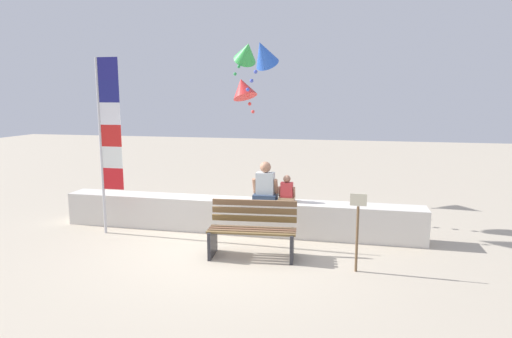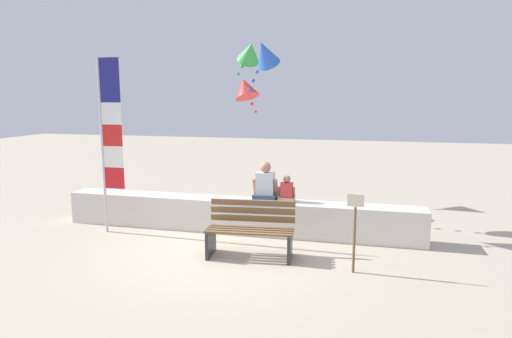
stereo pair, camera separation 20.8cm
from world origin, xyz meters
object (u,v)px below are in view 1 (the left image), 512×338
(kite_blue, at_px, (263,54))
(person_child, at_px, (287,191))
(person_adult, at_px, (265,185))
(kite_red, at_px, (243,88))
(park_bench, at_px, (252,232))
(flag_banner, at_px, (107,133))
(kite_green, at_px, (246,52))
(sign_post, at_px, (357,225))

(kite_blue, bearing_deg, person_child, -57.10)
(person_adult, xyz_separation_m, kite_red, (-0.87, 1.80, 1.85))
(park_bench, height_order, kite_red, kite_red)
(flag_banner, xyz_separation_m, kite_green, (1.79, 3.57, 1.76))
(person_child, bearing_deg, kite_blue, 122.90)
(kite_red, bearing_deg, flag_banner, -128.57)
(park_bench, xyz_separation_m, kite_blue, (-0.28, 2.27, 3.04))
(park_bench, relative_size, person_adult, 1.98)
(park_bench, relative_size, person_child, 2.95)
(kite_green, bearing_deg, flag_banner, -116.54)
(person_child, height_order, flag_banner, flag_banner)
(person_adult, distance_m, kite_red, 2.73)
(flag_banner, distance_m, kite_blue, 3.45)
(kite_green, height_order, kite_red, kite_green)
(kite_green, bearing_deg, person_child, -63.24)
(park_bench, xyz_separation_m, kite_green, (-1.09, 4.17, 3.27))
(person_adult, relative_size, person_child, 1.49)
(person_child, bearing_deg, flag_banner, -168.42)
(person_child, xyz_separation_m, sign_post, (1.28, -1.58, -0.12))
(person_adult, distance_m, kite_blue, 2.72)
(person_child, height_order, kite_green, kite_green)
(person_adult, height_order, kite_red, kite_red)
(park_bench, bearing_deg, kite_blue, 97.03)
(kite_red, xyz_separation_m, kite_blue, (0.63, -0.79, 0.67))
(person_adult, bearing_deg, person_child, 0.04)
(park_bench, bearing_deg, sign_post, -10.89)
(sign_post, bearing_deg, person_child, 129.02)
(kite_green, xyz_separation_m, kite_red, (0.18, -1.10, -0.90))
(park_bench, distance_m, person_child, 1.38)
(person_adult, xyz_separation_m, kite_blue, (-0.25, 1.02, 2.52))
(kite_blue, bearing_deg, person_adult, -76.35)
(park_bench, distance_m, flag_banner, 3.30)
(kite_red, relative_size, kite_blue, 0.80)
(flag_banner, relative_size, kite_blue, 2.95)
(flag_banner, distance_m, kite_green, 4.36)
(sign_post, bearing_deg, flag_banner, 168.64)
(person_child, relative_size, kite_red, 0.56)
(flag_banner, bearing_deg, kite_red, 51.43)
(sign_post, bearing_deg, park_bench, 169.11)
(park_bench, xyz_separation_m, person_adult, (-0.03, 1.26, 0.52))
(kite_red, xyz_separation_m, sign_post, (2.56, -3.38, -2.07))
(kite_blue, bearing_deg, sign_post, -53.26)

